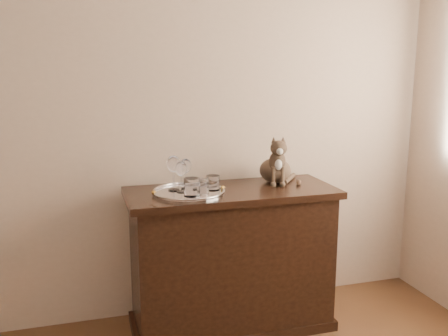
# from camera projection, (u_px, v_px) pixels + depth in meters

# --- Properties ---
(wall_back) EXTENTS (4.00, 0.10, 2.70)m
(wall_back) POSITION_uv_depth(u_px,v_px,m) (116.00, 100.00, 2.87)
(wall_back) COLOR #C0A790
(wall_back) RESTS_ON ground
(sideboard) EXTENTS (1.20, 0.50, 0.85)m
(sideboard) POSITION_uv_depth(u_px,v_px,m) (231.00, 259.00, 2.93)
(sideboard) COLOR black
(sideboard) RESTS_ON ground
(tray) EXTENTS (0.40, 0.40, 0.01)m
(tray) POSITION_uv_depth(u_px,v_px,m) (189.00, 193.00, 2.76)
(tray) COLOR silver
(tray) RESTS_ON sideboard
(wine_glass_a) EXTENTS (0.08, 0.08, 0.20)m
(wine_glass_a) POSITION_uv_depth(u_px,v_px,m) (173.00, 173.00, 2.77)
(wine_glass_a) COLOR white
(wine_glass_a) RESTS_ON tray
(wine_glass_b) EXTENTS (0.07, 0.07, 0.17)m
(wine_glass_b) POSITION_uv_depth(u_px,v_px,m) (186.00, 174.00, 2.82)
(wine_glass_b) COLOR white
(wine_glass_b) RESTS_ON tray
(wine_glass_d) EXTENTS (0.07, 0.07, 0.17)m
(wine_glass_d) POSITION_uv_depth(u_px,v_px,m) (181.00, 177.00, 2.74)
(wine_glass_d) COLOR white
(wine_glass_d) RESTS_ON tray
(tumbler_a) EXTENTS (0.07, 0.07, 0.08)m
(tumbler_a) POSITION_uv_depth(u_px,v_px,m) (202.00, 187.00, 2.70)
(tumbler_a) COLOR silver
(tumbler_a) RESTS_ON tray
(tumbler_b) EXTENTS (0.09, 0.09, 0.10)m
(tumbler_b) POSITION_uv_depth(u_px,v_px,m) (192.00, 187.00, 2.66)
(tumbler_b) COLOR white
(tumbler_b) RESTS_ON tray
(tumbler_c) EXTENTS (0.08, 0.08, 0.08)m
(tumbler_c) POSITION_uv_depth(u_px,v_px,m) (213.00, 183.00, 2.78)
(tumbler_c) COLOR silver
(tumbler_c) RESTS_ON tray
(cat) EXTENTS (0.35, 0.33, 0.29)m
(cat) POSITION_uv_depth(u_px,v_px,m) (275.00, 158.00, 2.99)
(cat) COLOR #4A372C
(cat) RESTS_ON sideboard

